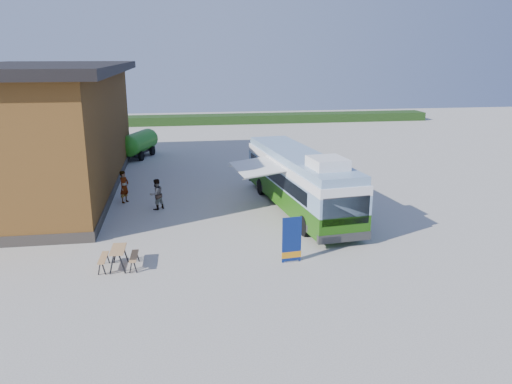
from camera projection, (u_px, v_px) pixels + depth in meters
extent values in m
plane|color=#BCB7AD|center=(240.00, 234.00, 23.09)|extent=(100.00, 100.00, 0.00)
cube|color=brown|center=(45.00, 132.00, 30.06)|extent=(8.00, 20.00, 7.00)
cube|color=black|center=(38.00, 68.00, 29.05)|extent=(9.60, 21.20, 0.50)
cube|color=#332D28|center=(51.00, 184.00, 30.93)|extent=(8.10, 20.10, 0.50)
cube|color=#264419|center=(265.00, 118.00, 60.32)|extent=(40.00, 3.00, 1.00)
cube|color=#2A6310|center=(298.00, 194.00, 26.54)|extent=(3.67, 11.72, 1.06)
cube|color=#7B9DC0|center=(299.00, 176.00, 26.28)|extent=(3.67, 11.72, 0.86)
cube|color=black|center=(275.00, 176.00, 26.42)|extent=(1.11, 9.54, 0.67)
cube|color=black|center=(316.00, 173.00, 27.03)|extent=(1.11, 9.54, 0.67)
cube|color=white|center=(299.00, 164.00, 26.11)|extent=(3.67, 11.72, 0.43)
cube|color=#7B9DC0|center=(299.00, 157.00, 26.00)|extent=(3.51, 11.51, 0.38)
cube|color=white|center=(328.00, 163.00, 22.50)|extent=(1.72, 1.89, 0.48)
cube|color=black|center=(346.00, 211.00, 21.00)|extent=(2.15, 0.30, 1.25)
cube|color=#2D2D2D|center=(344.00, 237.00, 21.37)|extent=(2.46, 0.47, 0.38)
cube|color=#2D2D2D|center=(268.00, 176.00, 31.91)|extent=(2.46, 0.47, 0.38)
cylinder|color=black|center=(305.00, 226.00, 22.80)|extent=(0.39, 0.99, 0.96)
cylinder|color=black|center=(348.00, 222.00, 23.36)|extent=(0.39, 0.99, 0.96)
cylinder|color=black|center=(261.00, 187.00, 29.48)|extent=(0.39, 0.99, 0.96)
cylinder|color=black|center=(296.00, 184.00, 30.04)|extent=(0.39, 0.99, 0.96)
cube|color=white|center=(257.00, 164.00, 25.78)|extent=(2.64, 3.84, 0.29)
cube|color=#A5A8AD|center=(278.00, 159.00, 26.03)|extent=(0.59, 3.90, 0.15)
cylinder|color=#A5A8AD|center=(265.00, 172.00, 24.41)|extent=(2.34, 0.31, 0.30)
cylinder|color=#A5A8AD|center=(250.00, 160.00, 27.20)|extent=(2.34, 0.31, 0.30)
cube|color=navy|center=(292.00, 240.00, 19.80)|extent=(0.80, 0.12, 1.89)
cube|color=orange|center=(291.00, 255.00, 19.97)|extent=(0.82, 0.13, 0.26)
cube|color=#A5A8AD|center=(291.00, 261.00, 20.05)|extent=(0.58, 0.24, 0.06)
cylinder|color=#A5A8AD|center=(292.00, 240.00, 19.82)|extent=(0.03, 0.03, 1.89)
cube|color=tan|center=(118.00, 249.00, 19.24)|extent=(0.55, 1.28, 0.04)
cube|color=tan|center=(103.00, 258.00, 19.25)|extent=(0.29, 1.27, 0.04)
cube|color=tan|center=(134.00, 256.00, 19.41)|extent=(0.29, 1.27, 0.04)
cube|color=black|center=(112.00, 265.00, 18.82)|extent=(0.05, 0.05, 0.78)
cube|color=black|center=(122.00, 264.00, 18.87)|extent=(0.05, 0.05, 0.78)
cube|color=black|center=(116.00, 254.00, 19.83)|extent=(0.05, 0.05, 0.78)
cube|color=black|center=(125.00, 253.00, 19.88)|extent=(0.05, 0.05, 0.78)
imported|color=#999999|center=(124.00, 187.00, 27.81)|extent=(0.71, 0.79, 1.81)
imported|color=#999999|center=(156.00, 194.00, 26.60)|extent=(1.03, 0.99, 1.67)
cylinder|color=#258017|center=(139.00, 142.00, 39.77)|extent=(2.82, 4.02, 1.65)
sphere|color=#258017|center=(129.00, 146.00, 38.03)|extent=(1.65, 1.65, 1.65)
sphere|color=#258017|center=(148.00, 139.00, 41.51)|extent=(1.65, 1.65, 1.65)
cube|color=black|center=(139.00, 151.00, 39.97)|extent=(2.37, 4.00, 0.18)
cube|color=black|center=(126.00, 158.00, 37.72)|extent=(0.48, 1.07, 0.09)
cylinder|color=black|center=(126.00, 155.00, 39.08)|extent=(0.47, 0.77, 0.74)
cylinder|color=black|center=(141.00, 156.00, 38.84)|extent=(0.47, 0.77, 0.74)
cylinder|color=black|center=(138.00, 150.00, 41.17)|extent=(0.47, 0.77, 0.74)
cylinder|color=black|center=(152.00, 151.00, 40.93)|extent=(0.47, 0.77, 0.74)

